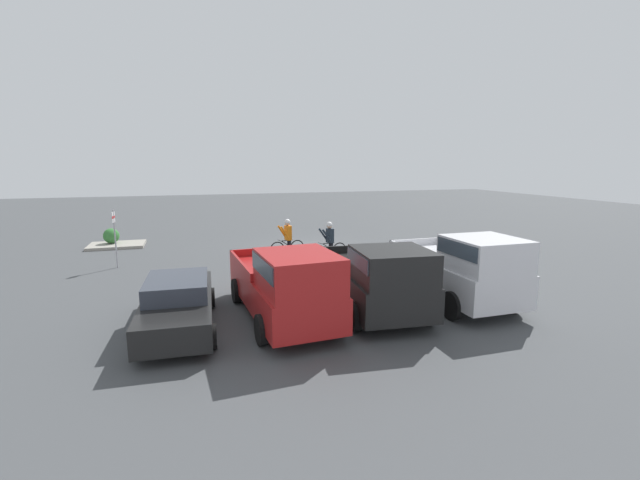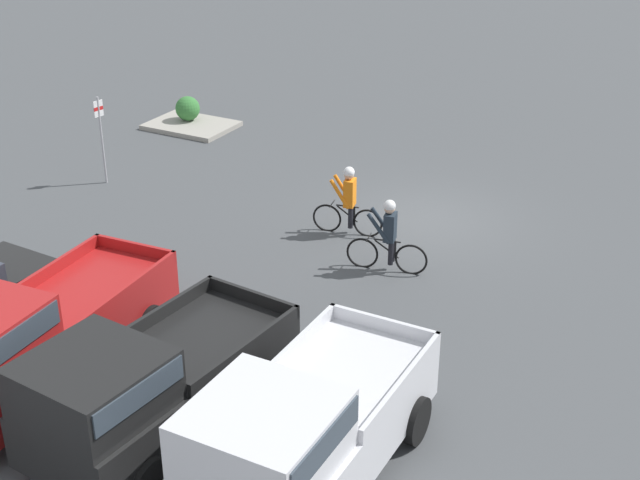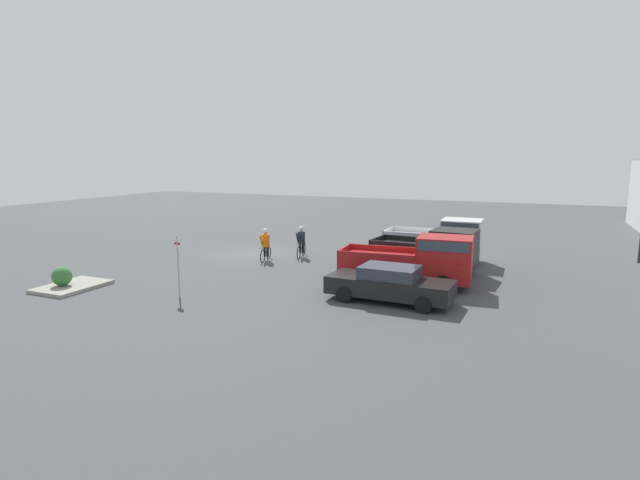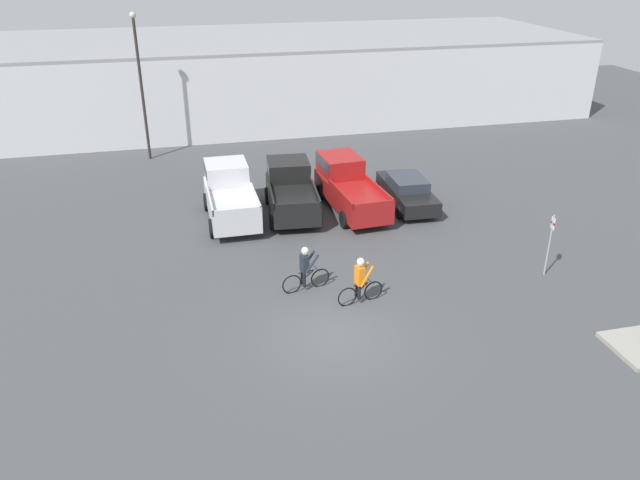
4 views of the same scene
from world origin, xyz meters
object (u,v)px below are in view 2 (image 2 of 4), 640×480
object	(u,v)px
pickup_truck_2	(26,337)
cyclist_0	(348,200)
pickup_truck_0	(301,432)
cyclist_1	(388,235)
fire_lane_sign	(101,132)
pickup_truck_1	(145,385)
shrub	(188,108)

from	to	relation	value
pickup_truck_2	cyclist_0	size ratio (longest dim) A/B	3.20
pickup_truck_0	pickup_truck_2	bearing A→B (deg)	-0.54
cyclist_1	fire_lane_sign	distance (m)	9.20
pickup_truck_1	cyclist_1	xyz separation A→B (m)	(-0.92, -7.40, -0.22)
pickup_truck_0	cyclist_0	bearing A→B (deg)	-67.46
cyclist_0	shrub	distance (m)	9.84
pickup_truck_0	fire_lane_sign	size ratio (longest dim) A/B	2.01
pickup_truck_1	cyclist_0	distance (m)	8.75
cyclist_0	fire_lane_sign	xyz separation A→B (m)	(7.45, 0.27, 0.59)
pickup_truck_1	fire_lane_sign	xyz separation A→B (m)	(8.20, -8.44, 0.39)
pickup_truck_2	fire_lane_sign	bearing A→B (deg)	-56.63
shrub	cyclist_0	bearing A→B (deg)	149.46
pickup_truck_0	shrub	size ratio (longest dim) A/B	6.19
cyclist_1	shrub	world-z (taller)	cyclist_1
cyclist_1	fire_lane_sign	world-z (taller)	fire_lane_sign
pickup_truck_2	cyclist_1	size ratio (longest dim) A/B	3.08
fire_lane_sign	shrub	world-z (taller)	fire_lane_sign
pickup_truck_0	shrub	bearing A→B (deg)	-48.52
pickup_truck_0	cyclist_1	distance (m)	7.57
pickup_truck_0	shrub	distance (m)	18.20
pickup_truck_2	shrub	size ratio (longest dim) A/B	7.07
pickup_truck_0	cyclist_0	world-z (taller)	pickup_truck_0
pickup_truck_0	cyclist_1	xyz separation A→B (m)	(1.92, -7.32, -0.29)
pickup_truck_1	cyclist_1	distance (m)	7.46
pickup_truck_2	cyclist_0	bearing A→B (deg)	-102.99
cyclist_0	cyclist_1	distance (m)	2.12
cyclist_1	cyclist_0	bearing A→B (deg)	-38.34
pickup_truck_1	shrub	distance (m)	16.53
cyclist_1	fire_lane_sign	xyz separation A→B (m)	(9.12, -1.04, 0.61)
pickup_truck_1	cyclist_1	world-z (taller)	pickup_truck_1
pickup_truck_2	fire_lane_sign	size ratio (longest dim) A/B	2.29
pickup_truck_1	cyclist_0	bearing A→B (deg)	-85.13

